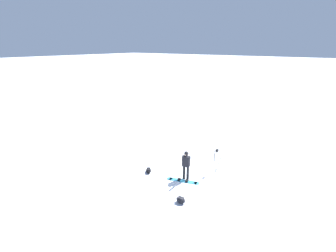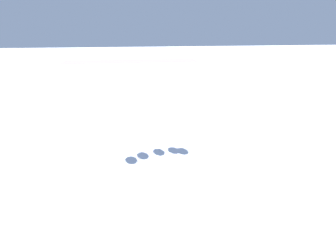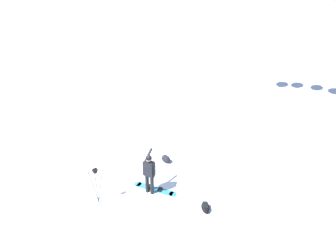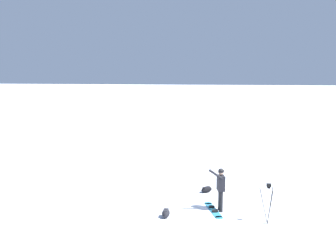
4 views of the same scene
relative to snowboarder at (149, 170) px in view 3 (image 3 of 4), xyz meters
name	(u,v)px [view 3 (image 3 of 4)]	position (x,y,z in m)	size (l,w,h in m)	color
ground_plane	(134,194)	(-0.37, -0.49, -1.02)	(300.00, 300.00, 0.00)	white
snowboarder	(149,170)	(0.00, 0.00, 0.00)	(0.57, 0.64, 1.70)	black
snowboard	(155,189)	(0.01, 0.26, -1.00)	(1.74, 0.78, 0.10)	teal
gear_bag_large	(205,207)	(2.15, 0.65, -0.89)	(0.59, 0.61, 0.24)	black
camera_tripod	(96,179)	(-1.00, -1.67, 0.02)	(0.56, 0.50, 1.47)	#262628
gear_bag_small	(166,159)	(-0.98, 1.95, -0.86)	(0.47, 0.30, 0.31)	black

